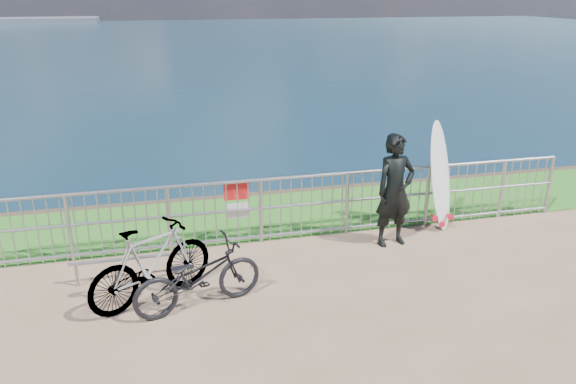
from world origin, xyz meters
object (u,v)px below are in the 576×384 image
object	(u,v)px
surfboard	(440,180)
bicycle_near	(198,276)
bicycle_far	(151,263)
surfer	(395,191)

from	to	relation	value
surfboard	bicycle_near	size ratio (longest dim) A/B	1.10
bicycle_near	bicycle_far	size ratio (longest dim) A/B	0.95
surfer	bicycle_far	world-z (taller)	surfer
surfer	bicycle_far	bearing A→B (deg)	-175.52
bicycle_near	bicycle_far	world-z (taller)	bicycle_far
surfboard	bicycle_far	xyz separation A→B (m)	(-4.93, -1.33, -0.34)
bicycle_near	bicycle_far	xyz separation A→B (m)	(-0.58, 0.34, 0.09)
surfer	surfboard	distance (m)	1.12
bicycle_near	surfboard	bearing A→B (deg)	-84.42
bicycle_near	bicycle_far	distance (m)	0.68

